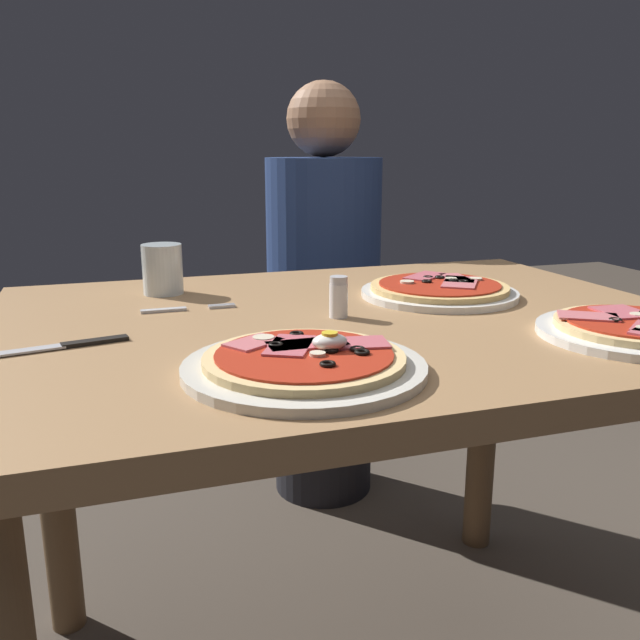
{
  "coord_description": "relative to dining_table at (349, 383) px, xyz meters",
  "views": [
    {
      "loc": [
        -0.38,
        -0.99,
        1.0
      ],
      "look_at": [
        -0.09,
        -0.13,
        0.77
      ],
      "focal_mm": 37.59,
      "sensor_mm": 36.0,
      "label": 1
    }
  ],
  "objects": [
    {
      "name": "pizza_foreground",
      "position": [
        -0.15,
        -0.25,
        0.13
      ],
      "size": [
        0.3,
        0.3,
        0.05
      ],
      "color": "silver",
      "rests_on": "dining_table"
    },
    {
      "name": "pizza_across_left",
      "position": [
        0.34,
        -0.25,
        0.13
      ],
      "size": [
        0.28,
        0.28,
        0.03
      ],
      "color": "white",
      "rests_on": "dining_table"
    },
    {
      "name": "dining_table",
      "position": [
        0.0,
        0.0,
        0.0
      ],
      "size": [
        1.13,
        0.85,
        0.74
      ],
      "color": "#9E754C",
      "rests_on": "ground"
    },
    {
      "name": "fork",
      "position": [
        -0.26,
        0.12,
        0.12
      ],
      "size": [
        0.16,
        0.02,
        0.0
      ],
      "color": "silver",
      "rests_on": "dining_table"
    },
    {
      "name": "water_glass_near",
      "position": [
        -0.27,
        0.27,
        0.16
      ],
      "size": [
        0.07,
        0.07,
        0.09
      ],
      "color": "silver",
      "rests_on": "dining_table"
    },
    {
      "name": "knife",
      "position": [
        -0.43,
        -0.05,
        0.12
      ],
      "size": [
        0.19,
        0.06,
        0.01
      ],
      "color": "silver",
      "rests_on": "dining_table"
    },
    {
      "name": "diner_person",
      "position": [
        0.22,
        0.78,
        -0.06
      ],
      "size": [
        0.32,
        0.32,
        1.18
      ],
      "rotation": [
        0.0,
        0.0,
        3.14
      ],
      "color": "black",
      "rests_on": "ground"
    },
    {
      "name": "salt_shaker",
      "position": [
        -0.02,
        -0.01,
        0.15
      ],
      "size": [
        0.03,
        0.03,
        0.07
      ],
      "color": "white",
      "rests_on": "dining_table"
    },
    {
      "name": "pizza_across_right",
      "position": [
        0.21,
        0.08,
        0.13
      ],
      "size": [
        0.29,
        0.29,
        0.03
      ],
      "color": "white",
      "rests_on": "dining_table"
    }
  ]
}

